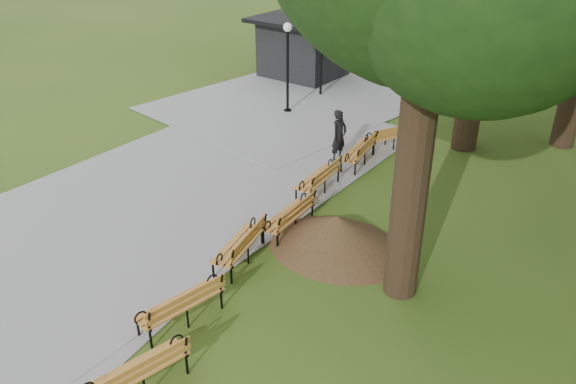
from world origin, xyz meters
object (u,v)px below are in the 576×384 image
Objects in this scene: bench_5 at (318,178)px; lamp_post at (288,49)px; dirt_mound at (337,232)px; bench_1 at (136,371)px; bench_3 at (239,245)px; kiosk at (303,47)px; bench_7 at (390,136)px; bench_4 at (288,216)px; bench_6 at (358,151)px; person at (339,136)px; bench_2 at (180,304)px.

lamp_post is at bearing -141.61° from bench_5.
dirt_mound is 1.49× the size of bench_5.
bench_1 is 1.00× the size of bench_5.
kiosk is at bearing -164.32° from bench_3.
bench_7 is (-0.94, 11.79, 0.00)m from bench_1.
bench_4 is (0.19, 1.69, 0.00)m from bench_3.
lamp_post is (2.11, -4.37, 1.06)m from kiosk.
lamp_post is 1.76× the size of bench_4.
bench_6 is at bearing -158.89° from bench_1.
bench_5 is (6.50, -9.34, -0.89)m from kiosk.
bench_5 and bench_6 have the same top height.
bench_1 and bench_5 have the same top height.
bench_1 and bench_7 have the same top height.
person is 0.87× the size of bench_5.
bench_7 is at bearing -35.27° from kiosk.
bench_3 and bench_5 have the same top height.
dirt_mound is 2.82m from bench_5.
bench_2 is at bearing -65.66° from lamp_post.
dirt_mound is at bearing 37.54° from bench_5.
kiosk reaches higher than bench_5.
bench_5 is at bearing -162.14° from bench_2.
bench_4 and bench_6 have the same top height.
bench_2 is 1.00× the size of bench_5.
bench_1 is 11.83m from bench_7.
person is 0.87× the size of bench_2.
dirt_mound is (6.22, -7.12, -1.96)m from lamp_post.
bench_3 is 1.00× the size of bench_7.
bench_3 is 1.00× the size of bench_6.
bench_3 is 6.15m from bench_6.
bench_2 is (5.03, -11.12, -1.94)m from lamp_post.
lamp_post is 5.19m from bench_7.
bench_7 is (0.27, 1.68, 0.00)m from bench_6.
dirt_mound is 1.36m from bench_4.
bench_4 is 2.23m from bench_5.
lamp_post is 1.18× the size of dirt_mound.
bench_4 is (6.97, -11.53, -0.89)m from kiosk.
lamp_post is 5.55m from bench_6.
bench_1 is at bearing -66.21° from lamp_post.
bench_6 reaches higher than dirt_mound.
bench_5 is at bearing 172.74° from bench_3.
person is 4.96m from lamp_post.
bench_7 is at bearing 179.21° from bench_4.
bench_2 and bench_4 have the same top height.
bench_7 is (4.70, -1.02, -1.94)m from lamp_post.
bench_5 is (-0.29, 3.87, 0.00)m from bench_3.
person is at bearing -155.24° from bench_1.
kiosk is 2.23× the size of bench_5.
kiosk reaches higher than bench_6.
bench_3 is at bearing 27.29° from bench_7.
bench_6 is 1.70m from bench_7.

